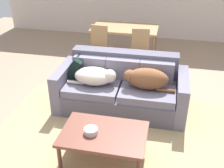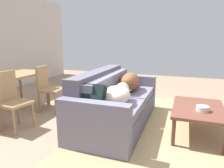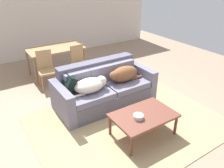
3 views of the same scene
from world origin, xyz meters
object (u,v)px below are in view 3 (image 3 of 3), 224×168
(coffee_table, at_px, (144,117))
(couch, at_px, (104,89))
(throw_pillow_by_left_arm, at_px, (67,84))
(dining_chair_near_left, at_px, (46,68))
(dog_on_left_cushion, at_px, (91,85))
(dog_on_right_cushion, at_px, (123,74))
(dining_table, at_px, (55,50))
(bowl_on_coffee_table, at_px, (138,117))
(dining_chair_near_right, at_px, (80,61))

(coffee_table, bearing_deg, couch, 90.63)
(throw_pillow_by_left_arm, relative_size, dining_chair_near_left, 0.40)
(dog_on_left_cushion, distance_m, coffee_table, 1.20)
(dining_chair_near_left, bearing_deg, dog_on_right_cushion, -46.91)
(couch, bearing_deg, dining_table, 98.03)
(couch, height_order, coffee_table, couch)
(throw_pillow_by_left_arm, bearing_deg, couch, -3.73)
(dog_on_left_cushion, xyz_separation_m, throw_pillow_by_left_arm, (-0.39, 0.22, 0.03))
(dog_on_right_cushion, relative_size, bowl_on_coffee_table, 4.60)
(throw_pillow_by_left_arm, distance_m, coffee_table, 1.57)
(couch, relative_size, dog_on_right_cushion, 2.62)
(dining_table, relative_size, dining_chair_near_left, 1.59)
(dog_on_right_cushion, relative_size, dining_chair_near_left, 0.88)
(throw_pillow_by_left_arm, height_order, bowl_on_coffee_table, throw_pillow_by_left_arm)
(throw_pillow_by_left_arm, distance_m, dining_chair_near_left, 1.37)
(couch, height_order, dog_on_right_cushion, couch)
(throw_pillow_by_left_arm, height_order, dining_table, throw_pillow_by_left_arm)
(throw_pillow_by_left_arm, xyz_separation_m, coffee_table, (0.79, -1.34, -0.26))
(dining_chair_near_right, bearing_deg, throw_pillow_by_left_arm, -129.79)
(throw_pillow_by_left_arm, relative_size, dining_table, 0.25)
(dog_on_right_cushion, distance_m, bowl_on_coffee_table, 1.30)
(couch, distance_m, dog_on_right_cushion, 0.52)
(couch, distance_m, dining_chair_near_left, 1.61)
(bowl_on_coffee_table, bearing_deg, dining_chair_near_right, 84.73)
(bowl_on_coffee_table, bearing_deg, couch, 84.19)
(dog_on_left_cushion, distance_m, throw_pillow_by_left_arm, 0.45)
(couch, xyz_separation_m, bowl_on_coffee_table, (-0.14, -1.33, 0.12))
(coffee_table, xyz_separation_m, dining_table, (-0.31, 3.29, 0.30))
(dog_on_right_cushion, xyz_separation_m, throw_pillow_by_left_arm, (-1.17, 0.20, -0.00))
(couch, height_order, bowl_on_coffee_table, couch)
(dog_on_left_cushion, xyz_separation_m, bowl_on_coffee_table, (0.25, -1.16, -0.15))
(dog_on_left_cushion, bearing_deg, dining_chair_near_left, 103.10)
(couch, distance_m, throw_pillow_by_left_arm, 0.83)
(couch, xyz_separation_m, dining_chair_near_right, (0.12, 1.42, 0.15))
(couch, bearing_deg, dining_chair_near_right, 84.76)
(bowl_on_coffee_table, height_order, dining_chair_near_left, dining_chair_near_left)
(couch, bearing_deg, dog_on_left_cushion, -156.50)
(dining_chair_near_right, bearing_deg, dog_on_left_cushion, -114.33)
(bowl_on_coffee_table, distance_m, dining_chair_near_right, 2.76)
(dining_chair_near_left, bearing_deg, dog_on_left_cushion, -70.08)
(dog_on_left_cushion, bearing_deg, coffee_table, -70.68)
(throw_pillow_by_left_arm, height_order, dining_chair_near_left, dining_chair_near_left)
(dog_on_left_cushion, xyz_separation_m, dog_on_right_cushion, (0.78, 0.02, 0.03))
(dog_on_right_cushion, height_order, bowl_on_coffee_table, dog_on_right_cushion)
(dining_table, height_order, dining_chair_near_right, dining_chair_near_right)
(throw_pillow_by_left_arm, bearing_deg, dog_on_left_cushion, -29.89)
(dog_on_left_cushion, relative_size, throw_pillow_by_left_arm, 2.13)
(throw_pillow_by_left_arm, distance_m, dining_table, 2.01)
(throw_pillow_by_left_arm, bearing_deg, dining_chair_near_left, 89.79)
(dining_chair_near_left, relative_size, dining_chair_near_right, 1.02)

